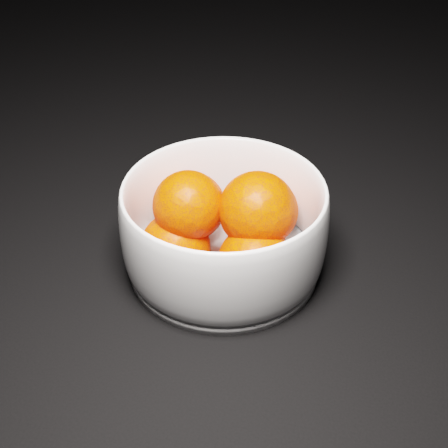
# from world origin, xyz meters

# --- Properties ---
(bowl) EXTENTS (0.19, 0.19, 0.09)m
(bowl) POSITION_xyz_m (-0.21, 0.20, 0.05)
(bowl) COLOR white
(bowl) RESTS_ON ground
(orange_pile) EXTENTS (0.14, 0.14, 0.11)m
(orange_pile) POSITION_xyz_m (-0.21, 0.20, 0.06)
(orange_pile) COLOR #F03300
(orange_pile) RESTS_ON bowl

